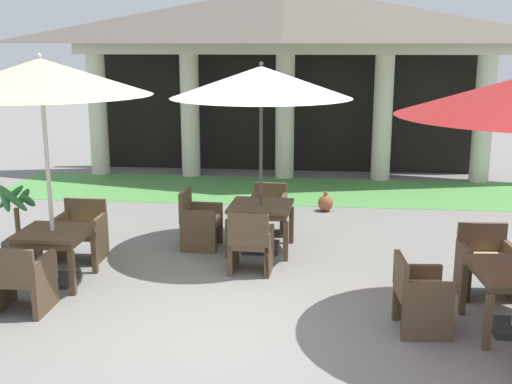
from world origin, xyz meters
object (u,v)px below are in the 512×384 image
patio_chair_near_foreground_north (81,232)px  terracotta_urn (325,203)px  patio_chair_mid_right_west (419,295)px  patio_chair_mid_left_north (269,209)px  patio_chair_mid_right_north (485,263)px  patio_umbrella_mid_left (261,84)px  patio_chair_near_foreground_south (21,279)px  patio_table_mid_left (261,211)px  potted_palm_left_edge (19,241)px  patio_umbrella_near_foreground (41,78)px  patio_chair_mid_left_west (199,222)px  patio_table_near_foreground (53,238)px  patio_chair_mid_left_south (251,244)px

patio_chair_near_foreground_north → terracotta_urn: bearing=-138.8°
patio_chair_near_foreground_north → patio_chair_mid_right_west: (4.48, -1.89, -0.00)m
patio_chair_mid_left_north → patio_chair_mid_right_north: size_ratio=0.92×
patio_umbrella_mid_left → patio_chair_mid_left_north: (0.05, 0.94, -2.09)m
patio_chair_near_foreground_south → patio_table_mid_left: (2.53, 2.51, 0.21)m
patio_chair_near_foreground_south → potted_palm_left_edge: 1.73m
patio_umbrella_near_foreground → potted_palm_left_edge: 2.50m
patio_chair_mid_right_west → patio_chair_mid_right_north: 1.47m
patio_chair_mid_left_west → patio_chair_mid_right_west: bearing=51.0°
patio_umbrella_mid_left → patio_umbrella_near_foreground: bearing=-148.0°
patio_table_mid_left → patio_table_near_foreground: bearing=-148.0°
patio_table_mid_left → patio_chair_mid_left_south: bearing=-92.9°
patio_chair_near_foreground_south → patio_umbrella_mid_left: patio_umbrella_mid_left is taller
patio_chair_mid_right_north → patio_umbrella_near_foreground: bearing=-2.5°
terracotta_urn → patio_chair_mid_right_west: bearing=-78.9°
patio_table_near_foreground → potted_palm_left_edge: (-0.78, 0.62, -0.26)m
patio_chair_mid_left_north → patio_chair_mid_right_west: patio_chair_mid_right_west is taller
patio_chair_mid_right_north → potted_palm_left_edge: potted_palm_left_edge is taller
patio_chair_mid_left_south → terracotta_urn: 3.49m
patio_table_near_foreground → patio_umbrella_near_foreground: size_ratio=0.29×
patio_umbrella_mid_left → patio_chair_mid_right_west: (1.95, -2.54, -2.08)m
patio_chair_mid_right_west → patio_chair_mid_left_south: bearing=-132.8°
patio_chair_near_foreground_north → patio_chair_near_foreground_south: bearing=90.0°
patio_chair_mid_left_south → patio_chair_mid_right_west: size_ratio=1.07×
patio_table_near_foreground → patio_chair_mid_left_north: bearing=44.4°
patio_chair_mid_left_west → potted_palm_left_edge: potted_palm_left_edge is taller
patio_umbrella_near_foreground → patio_chair_mid_left_south: size_ratio=3.33×
patio_table_near_foreground → patio_umbrella_mid_left: bearing=32.0°
patio_chair_near_foreground_south → patio_umbrella_mid_left: (2.53, 2.51, 2.08)m
patio_chair_near_foreground_north → patio_chair_mid_left_north: bearing=-148.1°
potted_palm_left_edge → patio_chair_mid_left_west: bearing=23.1°
patio_chair_mid_left_south → terracotta_urn: (1.03, 3.33, -0.24)m
patio_chair_mid_left_north → patio_chair_mid_right_north: patio_chair_mid_right_north is taller
patio_chair_near_foreground_north → patio_umbrella_mid_left: size_ratio=0.30×
patio_table_near_foreground → patio_chair_mid_left_west: (1.59, 1.63, -0.20)m
patio_table_near_foreground → patio_chair_mid_left_south: bearing=14.5°
potted_palm_left_edge → terracotta_urn: potted_palm_left_edge is taller
potted_palm_left_edge → patio_table_near_foreground: bearing=-38.6°
potted_palm_left_edge → terracotta_urn: bearing=38.0°
patio_chair_near_foreground_north → patio_umbrella_near_foreground: bearing=90.0°
patio_chair_mid_left_south → potted_palm_left_edge: 3.26m
patio_umbrella_mid_left → terracotta_urn: (0.98, 2.39, -2.33)m
patio_umbrella_near_foreground → patio_umbrella_mid_left: bearing=32.0°
patio_chair_mid_right_west → patio_chair_mid_right_north: bearing=135.1°
patio_chair_mid_right_west → patio_table_near_foreground: bearing=-106.2°
patio_chair_near_foreground_south → patio_chair_mid_right_west: 4.49m
patio_chair_mid_left_west → patio_chair_mid_left_south: (0.90, -0.99, -0.01)m
patio_table_near_foreground → terracotta_urn: size_ratio=2.23×
patio_table_near_foreground → patio_chair_mid_left_west: 2.28m
patio_table_mid_left → patio_chair_mid_right_west: 3.21m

